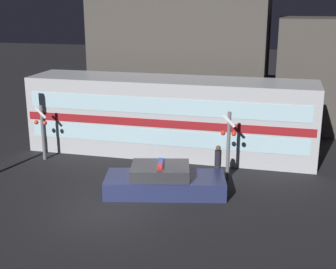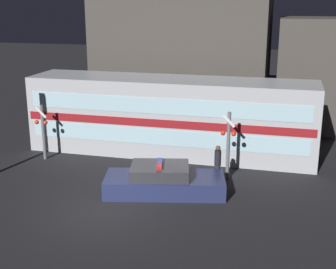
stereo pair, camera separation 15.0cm
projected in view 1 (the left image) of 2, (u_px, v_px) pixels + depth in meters
The scene contains 7 objects.
ground_plane at pixel (109, 211), 17.47m from camera, with size 120.00×120.00×0.00m, color black.
train at pixel (170, 116), 23.55m from camera, with size 14.32×2.96×3.83m.
police_car at pixel (164, 182), 18.95m from camera, with size 5.14×2.94×1.31m.
pedestrian at pixel (218, 164), 19.90m from camera, with size 0.28×0.28×1.68m.
crossing_signal_near at pixel (228, 143), 20.14m from camera, with size 0.67×0.32×3.01m.
crossing_signal_far at pixel (42, 130), 22.61m from camera, with size 0.67×0.32×2.72m.
building_left at pixel (184, 40), 29.33m from camera, with size 10.39×6.71×10.23m.
Camera 1 is at (5.99, -14.96, 7.64)m, focal length 50.00 mm.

